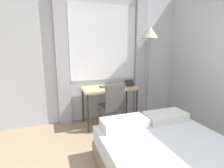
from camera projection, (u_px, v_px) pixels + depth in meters
name	position (u px, v px, depth m)	size (l,w,h in m)	color
wall_back_with_window	(93.00, 56.00, 3.57)	(4.90, 0.13, 2.70)	silver
wall_right	(222.00, 58.00, 3.00)	(0.05, 3.63, 2.70)	silver
desk	(109.00, 91.00, 3.46)	(1.06, 0.57, 0.75)	tan
desk_chair	(113.00, 104.00, 3.24)	(0.44, 0.44, 0.89)	#59514C
standing_lamp	(149.00, 38.00, 3.56)	(0.37, 0.37, 1.94)	#4C4C51
telephone	(129.00, 83.00, 3.56)	(0.16, 0.17, 0.12)	#2D2D2D
book	(106.00, 86.00, 3.44)	(0.24, 0.19, 0.02)	#33664C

